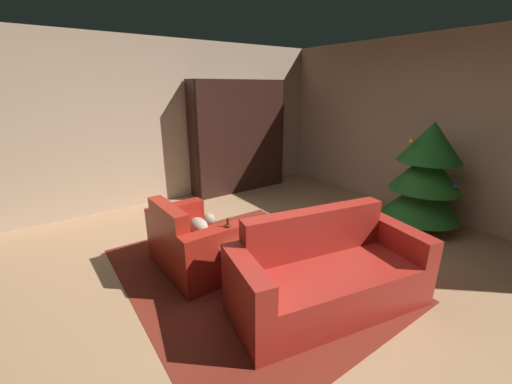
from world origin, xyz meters
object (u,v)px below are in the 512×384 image
Objects in this scene: couch_red at (327,276)px; decorated_tree at (426,175)px; armchair_red at (192,244)px; book_stack_on_table at (248,235)px; coffee_table at (245,245)px; bottle_on_table at (228,233)px; bookshelf_unit at (245,138)px.

decorated_tree is at bearing 100.02° from couch_red.
couch_red reaches higher than armchair_red.
book_stack_on_table is at bearing -156.40° from couch_red.
book_stack_on_table is at bearing 38.95° from armchair_red.
bottle_on_table is (-0.04, -0.16, 0.16)m from coffee_table.
couch_red reaches higher than coffee_table.
bookshelf_unit is 3.16m from book_stack_on_table.
book_stack_on_table is 0.78× the size of bottle_on_table.
coffee_table is at bearing 36.08° from armchair_red.
decorated_tree is at bearing 82.33° from coffee_table.
bookshelf_unit is at bearing 147.14° from book_stack_on_table.
coffee_table is at bearing -154.00° from couch_red.
coffee_table is 2.93× the size of book_stack_on_table.
couch_red is 0.88m from coffee_table.
armchair_red is 3.27m from decorated_tree.
book_stack_on_table is (0.00, 0.04, 0.10)m from coffee_table.
armchair_red is 0.56m from bottle_on_table.
armchair_red reaches higher than bottle_on_table.
bottle_on_table is at bearing -102.29° from book_stack_on_table.
bookshelf_unit is 3.35× the size of coffee_table.
decorated_tree reaches higher than armchair_red.
bookshelf_unit is 3.74m from couch_red.
armchair_red is 1.76× the size of coffee_table.
coffee_table is at bearing -97.67° from decorated_tree.
decorated_tree reaches higher than book_stack_on_table.
bookshelf_unit is 3.07m from armchair_red.
couch_red is 0.88m from book_stack_on_table.
decorated_tree is (0.37, 2.75, 0.38)m from coffee_table.
coffee_table is at bearing 74.86° from bottle_on_table.
bookshelf_unit reaches higher than bottle_on_table.
bottle_on_table is (0.46, 0.20, 0.26)m from armchair_red.
armchair_red is at bearing -44.73° from bookshelf_unit.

